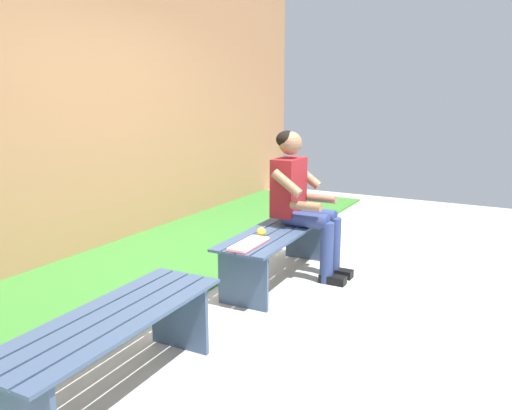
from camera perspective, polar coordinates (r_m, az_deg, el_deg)
The scene contains 8 objects.
ground_plane at distance 3.20m, azimuth 11.44°, elevation -17.14°, with size 10.00×7.00×0.04m, color beige.
grass_strip at distance 4.42m, azimuth -19.86°, elevation -8.65°, with size 9.00×2.02×0.03m, color #387A2D.
brick_wall at distance 5.01m, azimuth -22.91°, elevation 12.03°, with size 9.50×0.24×3.20m, color #B27A51.
bench_near at distance 4.23m, azimuth 2.61°, elevation -4.22°, with size 1.53×0.50×0.45m.
bench_far at distance 2.76m, azimuth -15.91°, elevation -14.23°, with size 1.39×0.50×0.45m.
person_seated at distance 4.31m, azimuth 5.19°, elevation 0.87°, with size 0.50×0.69×1.26m.
apple at distance 3.95m, azimuth 0.61°, elevation -3.12°, with size 0.08×0.08×0.08m, color gold.
book_open at distance 3.73m, azimuth -0.83°, elevation -4.50°, with size 0.42×0.17×0.02m.
Camera 1 is at (3.65, 1.78, 1.54)m, focal length 35.07 mm.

